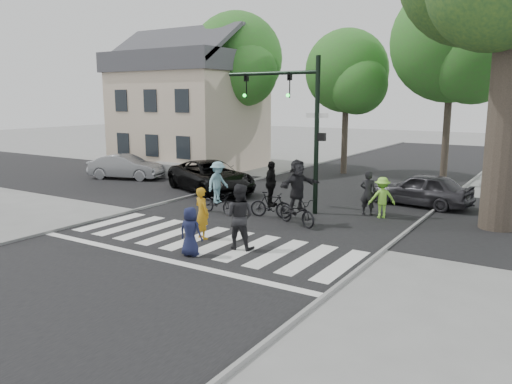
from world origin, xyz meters
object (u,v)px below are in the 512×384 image
traffic_signal (297,112)px  car_suv (211,177)px  cyclist_right (297,196)px  pedestrian_adult (239,217)px  cyclist_mid (271,195)px  car_silver (126,167)px  pedestrian_child (190,232)px  pedestrian_woman (202,213)px  cyclist_left (218,191)px  car_grey (421,189)px

traffic_signal → car_suv: size_ratio=1.12×
traffic_signal → cyclist_right: (1.07, -1.94, -2.85)m
pedestrian_adult → cyclist_mid: bearing=-84.8°
cyclist_mid → car_silver: cyclist_mid is taller
pedestrian_adult → cyclist_right: cyclist_right is taller
pedestrian_child → pedestrian_adult: 1.55m
traffic_signal → pedestrian_woman: size_ratio=3.59×
cyclist_mid → cyclist_left: bearing=-166.9°
pedestrian_adult → cyclist_right: 3.46m
cyclist_mid → traffic_signal: bearing=79.2°
traffic_signal → cyclist_mid: 3.37m
traffic_signal → cyclist_left: (-2.38, -1.96, -3.02)m
cyclist_mid → car_grey: size_ratio=0.52×
cyclist_left → cyclist_right: 3.46m
cyclist_left → car_silver: size_ratio=0.49×
cyclist_right → traffic_signal: bearing=118.9°
cyclist_mid → pedestrian_woman: bearing=-96.1°
pedestrian_woman → car_suv: (-4.72, 6.66, -0.09)m
pedestrian_child → cyclist_mid: bearing=-92.9°
pedestrian_child → car_silver: size_ratio=0.35×
pedestrian_adult → cyclist_left: size_ratio=0.97×
traffic_signal → pedestrian_woman: (-0.67, -5.13, -3.07)m
cyclist_right → car_grey: size_ratio=0.57×
pedestrian_child → cyclist_left: size_ratio=0.70×
cyclist_mid → car_grey: cyclist_mid is taller
pedestrian_woman → pedestrian_child: bearing=137.0°
pedestrian_woman → pedestrian_adult: pedestrian_adult is taller
cyclist_mid → car_suv: (-5.11, 3.00, -0.13)m
traffic_signal → car_grey: size_ratio=1.46×
pedestrian_child → cyclist_right: size_ratio=0.61×
pedestrian_child → car_silver: (-11.99, 8.84, -0.03)m
pedestrian_child → pedestrian_adult: (0.78, 1.31, 0.27)m
cyclist_right → car_grey: (2.88, 5.61, -0.35)m
traffic_signal → car_silver: traffic_signal is taller
traffic_signal → cyclist_left: 4.31m
pedestrian_child → cyclist_left: bearing=-69.5°
car_suv → car_silver: 6.47m
pedestrian_woman → car_suv: 8.16m
car_grey → traffic_signal: bearing=-40.1°
pedestrian_woman → car_silver: size_ratio=0.41×
cyclist_left → car_grey: size_ratio=0.50×
cyclist_right → car_silver: (-12.90, 4.08, -0.37)m
car_grey → car_silver: bearing=-77.5°
pedestrian_adult → car_silver: bearing=-42.6°
pedestrian_adult → cyclist_left: (-3.32, 3.43, -0.10)m
car_silver → car_grey: (15.78, 1.53, 0.02)m
cyclist_mid → car_grey: bearing=50.6°
traffic_signal → pedestrian_child: size_ratio=4.21×
pedestrian_woman → pedestrian_adult: 1.64m
traffic_signal → car_suv: traffic_signal is taller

